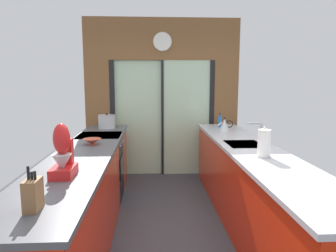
{
  "coord_description": "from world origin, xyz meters",
  "views": [
    {
      "loc": [
        -0.21,
        -2.97,
        1.66
      ],
      "look_at": [
        0.0,
        0.74,
        1.11
      ],
      "focal_mm": 33.08,
      "sensor_mm": 36.0,
      "label": 1
    }
  ],
  "objects_px": {
    "kettle": "(225,125)",
    "paper_towel_roll": "(264,144)",
    "oven_range": "(101,168)",
    "stand_mixer": "(63,156)",
    "soap_bottle": "(220,122)",
    "mixing_bowl": "(92,141)",
    "knife_block": "(33,194)",
    "stock_pot": "(107,122)"
  },
  "relations": [
    {
      "from": "knife_block",
      "to": "kettle",
      "type": "relative_size",
      "value": 1.08
    },
    {
      "from": "mixing_bowl",
      "to": "soap_bottle",
      "type": "distance_m",
      "value": 2.17
    },
    {
      "from": "knife_block",
      "to": "paper_towel_roll",
      "type": "xyz_separation_m",
      "value": [
        1.78,
        1.14,
        0.04
      ]
    },
    {
      "from": "mixing_bowl",
      "to": "stand_mixer",
      "type": "bearing_deg",
      "value": -90.0
    },
    {
      "from": "knife_block",
      "to": "stock_pot",
      "type": "bearing_deg",
      "value": 90.0
    },
    {
      "from": "stand_mixer",
      "to": "paper_towel_roll",
      "type": "distance_m",
      "value": 1.85
    },
    {
      "from": "mixing_bowl",
      "to": "paper_towel_roll",
      "type": "bearing_deg",
      "value": -20.95
    },
    {
      "from": "stand_mixer",
      "to": "paper_towel_roll",
      "type": "bearing_deg",
      "value": 15.99
    },
    {
      "from": "oven_range",
      "to": "paper_towel_roll",
      "type": "height_order",
      "value": "paper_towel_roll"
    },
    {
      "from": "kettle",
      "to": "stock_pot",
      "type": "bearing_deg",
      "value": 169.56
    },
    {
      "from": "knife_block",
      "to": "stock_pot",
      "type": "relative_size",
      "value": 0.98
    },
    {
      "from": "mixing_bowl",
      "to": "paper_towel_roll",
      "type": "distance_m",
      "value": 1.91
    },
    {
      "from": "stock_pot",
      "to": "paper_towel_roll",
      "type": "xyz_separation_m",
      "value": [
        1.78,
        -1.94,
        0.03
      ]
    },
    {
      "from": "stand_mixer",
      "to": "paper_towel_roll",
      "type": "height_order",
      "value": "stand_mixer"
    },
    {
      "from": "stock_pot",
      "to": "soap_bottle",
      "type": "height_order",
      "value": "stock_pot"
    },
    {
      "from": "mixing_bowl",
      "to": "oven_range",
      "type": "bearing_deg",
      "value": 91.62
    },
    {
      "from": "knife_block",
      "to": "soap_bottle",
      "type": "xyz_separation_m",
      "value": [
        1.78,
        3.07,
        -0.0
      ]
    },
    {
      "from": "mixing_bowl",
      "to": "stock_pot",
      "type": "relative_size",
      "value": 0.8
    },
    {
      "from": "oven_range",
      "to": "stock_pot",
      "type": "height_order",
      "value": "stock_pot"
    },
    {
      "from": "stock_pot",
      "to": "soap_bottle",
      "type": "distance_m",
      "value": 1.78
    },
    {
      "from": "oven_range",
      "to": "knife_block",
      "type": "bearing_deg",
      "value": -89.57
    },
    {
      "from": "oven_range",
      "to": "kettle",
      "type": "bearing_deg",
      "value": 8.88
    },
    {
      "from": "stock_pot",
      "to": "soap_bottle",
      "type": "relative_size",
      "value": 1.2
    },
    {
      "from": "soap_bottle",
      "to": "stock_pot",
      "type": "bearing_deg",
      "value": 179.56
    },
    {
      "from": "oven_range",
      "to": "paper_towel_roll",
      "type": "xyz_separation_m",
      "value": [
        1.8,
        -1.33,
        0.6
      ]
    },
    {
      "from": "mixing_bowl",
      "to": "knife_block",
      "type": "relative_size",
      "value": 0.82
    },
    {
      "from": "knife_block",
      "to": "paper_towel_roll",
      "type": "bearing_deg",
      "value": 32.71
    },
    {
      "from": "soap_bottle",
      "to": "paper_towel_roll",
      "type": "distance_m",
      "value": 1.93
    },
    {
      "from": "kettle",
      "to": "paper_towel_roll",
      "type": "bearing_deg",
      "value": -90.08
    },
    {
      "from": "kettle",
      "to": "soap_bottle",
      "type": "xyz_separation_m",
      "value": [
        -0.0,
        0.31,
        0.0
      ]
    },
    {
      "from": "mixing_bowl",
      "to": "soap_bottle",
      "type": "height_order",
      "value": "soap_bottle"
    },
    {
      "from": "oven_range",
      "to": "kettle",
      "type": "height_order",
      "value": "kettle"
    },
    {
      "from": "stock_pot",
      "to": "soap_bottle",
      "type": "bearing_deg",
      "value": -0.44
    },
    {
      "from": "mixing_bowl",
      "to": "paper_towel_roll",
      "type": "xyz_separation_m",
      "value": [
        1.78,
        -0.68,
        0.1
      ]
    },
    {
      "from": "soap_bottle",
      "to": "stand_mixer",
      "type": "bearing_deg",
      "value": -126.13
    },
    {
      "from": "oven_range",
      "to": "stand_mixer",
      "type": "relative_size",
      "value": 2.19
    },
    {
      "from": "paper_towel_roll",
      "to": "soap_bottle",
      "type": "bearing_deg",
      "value": 90.0
    },
    {
      "from": "knife_block",
      "to": "paper_towel_roll",
      "type": "height_order",
      "value": "paper_towel_roll"
    },
    {
      "from": "oven_range",
      "to": "stock_pot",
      "type": "relative_size",
      "value": 3.45
    },
    {
      "from": "mixing_bowl",
      "to": "knife_block",
      "type": "bearing_deg",
      "value": -90.0
    },
    {
      "from": "oven_range",
      "to": "soap_bottle",
      "type": "distance_m",
      "value": 1.97
    },
    {
      "from": "stock_pot",
      "to": "mixing_bowl",
      "type": "bearing_deg",
      "value": -90.0
    }
  ]
}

